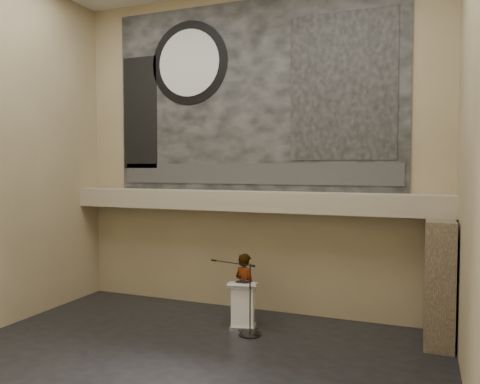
% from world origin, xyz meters
% --- Properties ---
extents(floor, '(10.00, 10.00, 0.00)m').
position_xyz_m(floor, '(0.00, 0.00, 0.00)').
color(floor, black).
rests_on(floor, ground).
extents(wall_back, '(10.00, 0.02, 8.50)m').
position_xyz_m(wall_back, '(0.00, 4.00, 4.25)').
color(wall_back, '#8C7B59').
rests_on(wall_back, floor).
extents(wall_right, '(0.02, 8.00, 8.50)m').
position_xyz_m(wall_right, '(5.00, 0.00, 4.25)').
color(wall_right, '#8C7B59').
rests_on(wall_right, floor).
extents(soffit, '(10.00, 0.80, 0.50)m').
position_xyz_m(soffit, '(0.00, 3.60, 2.95)').
color(soffit, gray).
rests_on(soffit, wall_back).
extents(sprinkler_left, '(0.04, 0.04, 0.06)m').
position_xyz_m(sprinkler_left, '(-1.60, 3.55, 2.67)').
color(sprinkler_left, '#B2893D').
rests_on(sprinkler_left, soffit).
extents(sprinkler_right, '(0.04, 0.04, 0.06)m').
position_xyz_m(sprinkler_right, '(1.90, 3.55, 2.67)').
color(sprinkler_right, '#B2893D').
rests_on(sprinkler_right, soffit).
extents(banner, '(8.00, 0.05, 5.00)m').
position_xyz_m(banner, '(0.00, 3.97, 5.70)').
color(banner, black).
rests_on(banner, wall_back).
extents(banner_text_strip, '(7.76, 0.02, 0.55)m').
position_xyz_m(banner_text_strip, '(0.00, 3.93, 3.65)').
color(banner_text_strip, '#2C2C2C').
rests_on(banner_text_strip, banner).
extents(banner_clock_rim, '(2.30, 0.02, 2.30)m').
position_xyz_m(banner_clock_rim, '(-1.80, 3.93, 6.70)').
color(banner_clock_rim, black).
rests_on(banner_clock_rim, banner).
extents(banner_clock_face, '(1.84, 0.02, 1.84)m').
position_xyz_m(banner_clock_face, '(-1.80, 3.91, 6.70)').
color(banner_clock_face, silver).
rests_on(banner_clock_face, banner).
extents(banner_building_print, '(2.60, 0.02, 3.60)m').
position_xyz_m(banner_building_print, '(2.40, 3.93, 5.80)').
color(banner_building_print, black).
rests_on(banner_building_print, banner).
extents(banner_brick_print, '(1.10, 0.02, 3.20)m').
position_xyz_m(banner_brick_print, '(-3.40, 3.93, 5.40)').
color(banner_brick_print, black).
rests_on(banner_brick_print, banner).
extents(stone_pier, '(0.60, 1.40, 2.70)m').
position_xyz_m(stone_pier, '(4.65, 3.15, 1.35)').
color(stone_pier, '#473A2B').
rests_on(stone_pier, floor).
extents(lectern, '(0.76, 0.62, 1.13)m').
position_xyz_m(lectern, '(0.37, 2.46, 0.55)').
color(lectern, silver).
rests_on(lectern, floor).
extents(binder, '(0.35, 0.32, 0.04)m').
position_xyz_m(binder, '(0.38, 2.43, 1.12)').
color(binder, black).
rests_on(binder, lectern).
extents(papers, '(0.22, 0.30, 0.00)m').
position_xyz_m(papers, '(0.30, 2.41, 1.10)').
color(papers, silver).
rests_on(papers, lectern).
extents(speaker_person, '(0.74, 0.62, 1.72)m').
position_xyz_m(speaker_person, '(0.26, 2.88, 0.86)').
color(speaker_person, white).
rests_on(speaker_person, floor).
extents(mic_stand, '(1.32, 0.52, 1.64)m').
position_xyz_m(mic_stand, '(0.64, 2.12, 0.24)').
color(mic_stand, black).
rests_on(mic_stand, floor).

